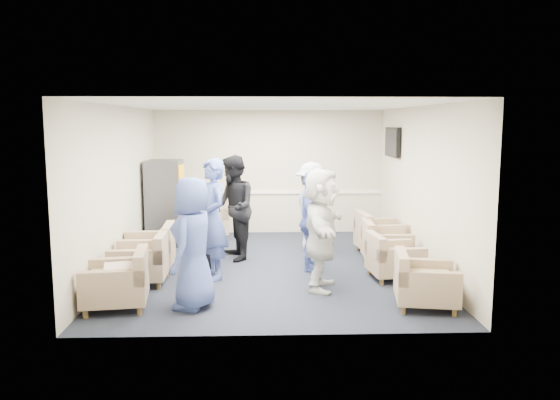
{
  "coord_description": "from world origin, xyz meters",
  "views": [
    {
      "loc": [
        -0.16,
        -8.99,
        2.41
      ],
      "look_at": [
        0.15,
        0.2,
        1.12
      ],
      "focal_mm": 35.0,
      "sensor_mm": 36.0,
      "label": 1
    }
  ],
  "objects_px": {
    "armchair_right_far": "(378,236)",
    "person_back_left": "(233,208)",
    "person_mid_right": "(311,221)",
    "person_front_right": "(321,229)",
    "armchair_right_near": "(422,284)",
    "vending_machine": "(165,202)",
    "armchair_corner": "(200,222)",
    "armchair_right_midnear": "(392,260)",
    "person_front_left": "(193,243)",
    "armchair_left_near": "(120,284)",
    "armchair_right_midfar": "(383,246)",
    "armchair_left_mid": "(143,262)",
    "person_back_right": "(312,208)",
    "armchair_left_far": "(151,252)",
    "person_mid_left": "(213,219)"
  },
  "relations": [
    {
      "from": "armchair_right_midnear",
      "to": "person_back_right",
      "type": "relative_size",
      "value": 0.49
    },
    {
      "from": "armchair_right_near",
      "to": "armchair_corner",
      "type": "xyz_separation_m",
      "value": [
        -3.39,
        4.29,
        0.07
      ]
    },
    {
      "from": "person_mid_left",
      "to": "person_front_right",
      "type": "height_order",
      "value": "person_mid_left"
    },
    {
      "from": "person_front_left",
      "to": "armchair_right_near",
      "type": "bearing_deg",
      "value": 104.85
    },
    {
      "from": "armchair_right_midnear",
      "to": "person_front_left",
      "type": "distance_m",
      "value": 3.22
    },
    {
      "from": "armchair_left_mid",
      "to": "armchair_right_midfar",
      "type": "height_order",
      "value": "armchair_left_mid"
    },
    {
      "from": "armchair_right_near",
      "to": "vending_machine",
      "type": "distance_m",
      "value": 5.69
    },
    {
      "from": "armchair_right_near",
      "to": "person_front_left",
      "type": "xyz_separation_m",
      "value": [
        -3.01,
        0.09,
        0.55
      ]
    },
    {
      "from": "armchair_right_near",
      "to": "person_back_right",
      "type": "distance_m",
      "value": 3.4
    },
    {
      "from": "person_mid_left",
      "to": "person_front_left",
      "type": "bearing_deg",
      "value": -30.96
    },
    {
      "from": "person_mid_left",
      "to": "person_mid_right",
      "type": "relative_size",
      "value": 1.14
    },
    {
      "from": "person_front_left",
      "to": "vending_machine",
      "type": "bearing_deg",
      "value": -148.53
    },
    {
      "from": "armchair_left_mid",
      "to": "armchair_left_near",
      "type": "bearing_deg",
      "value": -5.3
    },
    {
      "from": "armchair_right_far",
      "to": "person_back_left",
      "type": "height_order",
      "value": "person_back_left"
    },
    {
      "from": "armchair_left_mid",
      "to": "armchair_right_near",
      "type": "xyz_separation_m",
      "value": [
        3.91,
        -1.22,
        -0.01
      ]
    },
    {
      "from": "armchair_right_far",
      "to": "person_back_left",
      "type": "relative_size",
      "value": 0.49
    },
    {
      "from": "person_mid_right",
      "to": "person_mid_left",
      "type": "bearing_deg",
      "value": 114.13
    },
    {
      "from": "person_back_right",
      "to": "person_mid_right",
      "type": "distance_m",
      "value": 1.28
    },
    {
      "from": "armchair_left_far",
      "to": "person_front_left",
      "type": "xyz_separation_m",
      "value": [
        0.92,
        -1.79,
        0.53
      ]
    },
    {
      "from": "vending_machine",
      "to": "person_mid_right",
      "type": "relative_size",
      "value": 1.03
    },
    {
      "from": "armchair_right_midfar",
      "to": "person_mid_left",
      "type": "relative_size",
      "value": 0.43
    },
    {
      "from": "person_front_left",
      "to": "person_front_right",
      "type": "height_order",
      "value": "person_front_right"
    },
    {
      "from": "armchair_left_mid",
      "to": "armchair_right_midnear",
      "type": "height_order",
      "value": "armchair_left_mid"
    },
    {
      "from": "armchair_right_near",
      "to": "person_front_left",
      "type": "height_order",
      "value": "person_front_left"
    },
    {
      "from": "armchair_left_far",
      "to": "vending_machine",
      "type": "xyz_separation_m",
      "value": [
        -0.12,
        2.09,
        0.52
      ]
    },
    {
      "from": "armchair_right_midnear",
      "to": "armchair_right_far",
      "type": "height_order",
      "value": "armchair_right_far"
    },
    {
      "from": "person_back_left",
      "to": "person_front_right",
      "type": "relative_size",
      "value": 1.05
    },
    {
      "from": "person_mid_right",
      "to": "person_front_right",
      "type": "bearing_deg",
      "value": -167.02
    },
    {
      "from": "person_mid_left",
      "to": "person_back_right",
      "type": "bearing_deg",
      "value": 109.25
    },
    {
      "from": "armchair_right_near",
      "to": "person_mid_right",
      "type": "distance_m",
      "value": 2.34
    },
    {
      "from": "armchair_right_midfar",
      "to": "person_front_left",
      "type": "relative_size",
      "value": 0.47
    },
    {
      "from": "armchair_left_far",
      "to": "vending_machine",
      "type": "relative_size",
      "value": 0.52
    },
    {
      "from": "person_back_left",
      "to": "person_back_right",
      "type": "bearing_deg",
      "value": 94.58
    },
    {
      "from": "armchair_corner",
      "to": "armchair_right_midfar",
      "type": "bearing_deg",
      "value": 122.03
    },
    {
      "from": "armchair_left_far",
      "to": "person_back_left",
      "type": "distance_m",
      "value": 1.63
    },
    {
      "from": "vending_machine",
      "to": "armchair_left_mid",
      "type": "bearing_deg",
      "value": -87.32
    },
    {
      "from": "armchair_corner",
      "to": "person_back_left",
      "type": "height_order",
      "value": "person_back_left"
    },
    {
      "from": "armchair_right_midnear",
      "to": "armchair_left_near",
      "type": "bearing_deg",
      "value": 101.78
    },
    {
      "from": "person_front_left",
      "to": "person_mid_right",
      "type": "distance_m",
      "value": 2.46
    },
    {
      "from": "vending_machine",
      "to": "person_mid_left",
      "type": "bearing_deg",
      "value": -65.04
    },
    {
      "from": "armchair_corner",
      "to": "person_mid_left",
      "type": "relative_size",
      "value": 0.68
    },
    {
      "from": "person_front_left",
      "to": "armchair_left_near",
      "type": "bearing_deg",
      "value": -74.25
    },
    {
      "from": "person_mid_right",
      "to": "person_front_right",
      "type": "xyz_separation_m",
      "value": [
        0.06,
        -1.02,
        0.07
      ]
    },
    {
      "from": "armchair_left_mid",
      "to": "armchair_right_far",
      "type": "bearing_deg",
      "value": 112.13
    },
    {
      "from": "person_front_right",
      "to": "person_mid_left",
      "type": "bearing_deg",
      "value": 80.24
    },
    {
      "from": "person_mid_left",
      "to": "person_front_right",
      "type": "relative_size",
      "value": 1.05
    },
    {
      "from": "armchair_right_midfar",
      "to": "person_mid_right",
      "type": "bearing_deg",
      "value": 109.45
    },
    {
      "from": "armchair_right_midnear",
      "to": "person_back_left",
      "type": "relative_size",
      "value": 0.44
    },
    {
      "from": "vending_machine",
      "to": "person_back_right",
      "type": "relative_size",
      "value": 0.99
    },
    {
      "from": "person_back_left",
      "to": "person_front_left",
      "type": "bearing_deg",
      "value": -23.57
    }
  ]
}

